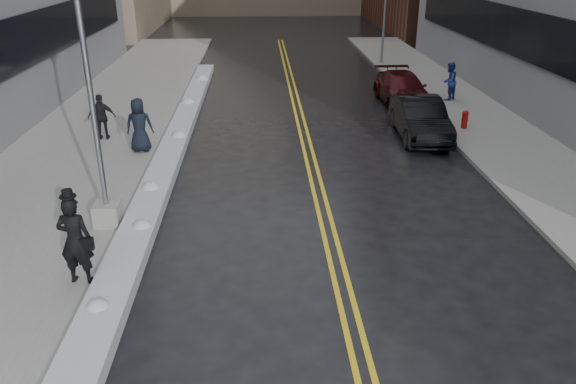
{
  "coord_description": "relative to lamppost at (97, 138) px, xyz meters",
  "views": [
    {
      "loc": [
        0.76,
        -11.49,
        6.87
      ],
      "look_at": [
        1.41,
        1.25,
        1.3
      ],
      "focal_mm": 35.0,
      "sensor_mm": 36.0,
      "label": 1
    }
  ],
  "objects": [
    {
      "name": "sidewalk_west",
      "position": [
        -2.45,
        8.0,
        -2.46
      ],
      "size": [
        5.5,
        50.0,
        0.15
      ],
      "primitive_type": "cube",
      "color": "gray",
      "rests_on": "ground"
    },
    {
      "name": "lane_line_left",
      "position": [
        5.65,
        8.0,
        -2.53
      ],
      "size": [
        0.12,
        50.0,
        0.01
      ],
      "primitive_type": "cube",
      "color": "gold",
      "rests_on": "ground"
    },
    {
      "name": "car_black",
      "position": [
        10.27,
        7.34,
        -1.76
      ],
      "size": [
        1.82,
        4.74,
        1.54
      ],
      "primitive_type": "imported",
      "rotation": [
        0.0,
        0.0,
        -0.04
      ],
      "color": "black",
      "rests_on": "ground"
    },
    {
      "name": "sidewalk_east",
      "position": [
        13.3,
        8.0,
        -2.46
      ],
      "size": [
        4.0,
        50.0,
        0.15
      ],
      "primitive_type": "cube",
      "color": "gray",
      "rests_on": "ground"
    },
    {
      "name": "lane_line_right",
      "position": [
        5.95,
        8.0,
        -2.53
      ],
      "size": [
        0.12,
        50.0,
        0.01
      ],
      "primitive_type": "cube",
      "color": "gold",
      "rests_on": "ground"
    },
    {
      "name": "pedestrian_east",
      "position": [
        13.06,
        12.58,
        -1.49
      ],
      "size": [
        1.09,
        1.08,
        1.78
      ],
      "primitive_type": "imported",
      "rotation": [
        0.0,
        0.0,
        3.89
      ],
      "color": "navy",
      "rests_on": "sidewalk_east"
    },
    {
      "name": "pedestrian_d",
      "position": [
        -1.91,
        7.33,
        -1.52
      ],
      "size": [
        1.05,
        0.53,
        1.72
      ],
      "primitive_type": "imported",
      "rotation": [
        0.0,
        0.0,
        3.25
      ],
      "color": "black",
      "rests_on": "sidewalk_west"
    },
    {
      "name": "fire_hydrant",
      "position": [
        12.3,
        8.0,
        -1.98
      ],
      "size": [
        0.26,
        0.26,
        0.73
      ],
      "color": "maroon",
      "rests_on": "sidewalk_east"
    },
    {
      "name": "ground",
      "position": [
        3.3,
        -2.0,
        -2.53
      ],
      "size": [
        160.0,
        160.0,
        0.0
      ],
      "primitive_type": "plane",
      "color": "black",
      "rests_on": "ground"
    },
    {
      "name": "lamppost",
      "position": [
        0.0,
        0.0,
        0.0
      ],
      "size": [
        0.65,
        0.65,
        7.62
      ],
      "color": "gray",
      "rests_on": "sidewalk_west"
    },
    {
      "name": "pedestrian_c",
      "position": [
        -0.22,
        5.85,
        -1.42
      ],
      "size": [
        0.97,
        0.66,
        1.92
      ],
      "primitive_type": "imported",
      "rotation": [
        0.0,
        0.0,
        3.19
      ],
      "color": "black",
      "rests_on": "sidewalk_west"
    },
    {
      "name": "snow_ridge",
      "position": [
        0.85,
        6.0,
        -2.36
      ],
      "size": [
        0.9,
        30.0,
        0.34
      ],
      "primitive_type": "cube",
      "color": "#B8BBC2",
      "rests_on": "ground"
    },
    {
      "name": "pedestrian_fedora",
      "position": [
        0.07,
        -2.76,
        -1.37
      ],
      "size": [
        0.78,
        0.55,
        2.02
      ],
      "primitive_type": "imported",
      "rotation": [
        0.0,
        0.0,
        3.04
      ],
      "color": "black",
      "rests_on": "sidewalk_west"
    },
    {
      "name": "traffic_signal",
      "position": [
        11.8,
        22.0,
        0.87
      ],
      "size": [
        0.16,
        0.2,
        6.0
      ],
      "color": "gray",
      "rests_on": "sidewalk_east"
    },
    {
      "name": "car_maroon",
      "position": [
        10.8,
        12.47,
        -1.81
      ],
      "size": [
        2.08,
        5.0,
        1.44
      ],
      "primitive_type": "imported",
      "rotation": [
        0.0,
        0.0,
        0.01
      ],
      "color": "#39090E",
      "rests_on": "ground"
    }
  ]
}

